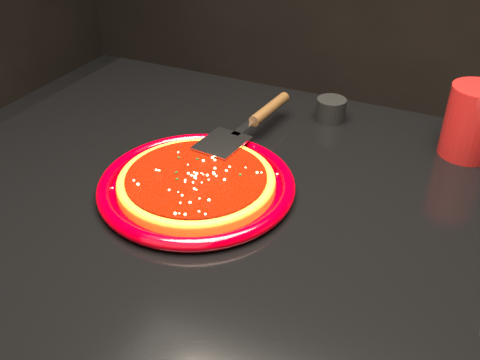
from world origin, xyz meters
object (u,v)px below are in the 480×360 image
(cup, at_px, (472,122))
(ramekin, at_px, (331,110))
(pizza_server, at_px, (249,123))
(plate, at_px, (197,185))

(cup, distance_m, ramekin, 0.25)
(pizza_server, xyz_separation_m, ramekin, (0.11, 0.15, -0.02))
(ramekin, bearing_deg, pizza_server, -125.54)
(pizza_server, distance_m, cup, 0.38)
(pizza_server, relative_size, cup, 2.37)
(pizza_server, distance_m, ramekin, 0.18)
(plate, bearing_deg, pizza_server, 87.10)
(plate, height_order, pizza_server, pizza_server)
(plate, distance_m, ramekin, 0.34)
(cup, height_order, ramekin, cup)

